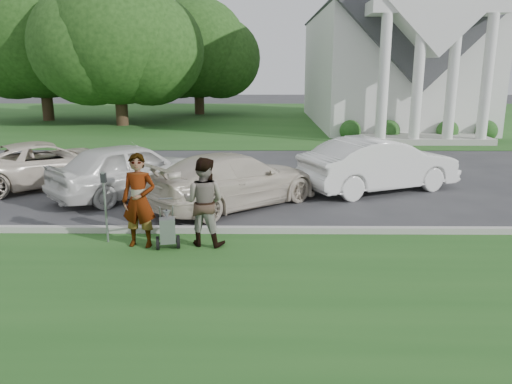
{
  "coord_description": "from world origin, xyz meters",
  "views": [
    {
      "loc": [
        0.88,
        -10.04,
        3.6
      ],
      "look_at": [
        0.78,
        0.0,
        1.09
      ],
      "focal_mm": 35.0,
      "sensor_mm": 36.0,
      "label": 1
    }
  ],
  "objects_px": {
    "tree_far": "(40,36)",
    "car_a": "(47,163)",
    "person_right": "(204,202)",
    "car_c": "(234,180)",
    "person_left": "(139,201)",
    "car_d": "(379,164)",
    "parking_meter_near": "(105,199)",
    "car_b": "(131,169)",
    "striping_cart": "(167,231)",
    "church": "(389,30)",
    "tree_back": "(198,53)",
    "tree_left": "(117,43)"
  },
  "relations": [
    {
      "from": "person_right",
      "to": "car_c",
      "type": "relative_size",
      "value": 0.37
    },
    {
      "from": "striping_cart",
      "to": "car_d",
      "type": "relative_size",
      "value": 0.21
    },
    {
      "from": "tree_far",
      "to": "person_left",
      "type": "height_order",
      "value": "tree_far"
    },
    {
      "from": "tree_far",
      "to": "parking_meter_near",
      "type": "xyz_separation_m",
      "value": [
        11.66,
        -25.07,
        -4.73
      ]
    },
    {
      "from": "tree_far",
      "to": "car_d",
      "type": "height_order",
      "value": "tree_far"
    },
    {
      "from": "striping_cart",
      "to": "parking_meter_near",
      "type": "distance_m",
      "value": 1.51
    },
    {
      "from": "tree_left",
      "to": "car_d",
      "type": "distance_m",
      "value": 21.8
    },
    {
      "from": "tree_left",
      "to": "parking_meter_near",
      "type": "distance_m",
      "value": 23.16
    },
    {
      "from": "car_b",
      "to": "car_d",
      "type": "distance_m",
      "value": 7.28
    },
    {
      "from": "person_right",
      "to": "car_a",
      "type": "bearing_deg",
      "value": -31.58
    },
    {
      "from": "tree_far",
      "to": "car_b",
      "type": "height_order",
      "value": "tree_far"
    },
    {
      "from": "parking_meter_near",
      "to": "car_c",
      "type": "distance_m",
      "value": 3.87
    },
    {
      "from": "tree_left",
      "to": "car_c",
      "type": "distance_m",
      "value": 21.28
    },
    {
      "from": "person_right",
      "to": "parking_meter_near",
      "type": "height_order",
      "value": "person_right"
    },
    {
      "from": "church",
      "to": "car_c",
      "type": "relative_size",
      "value": 4.91
    },
    {
      "from": "person_left",
      "to": "car_a",
      "type": "relative_size",
      "value": 0.39
    },
    {
      "from": "person_left",
      "to": "car_d",
      "type": "height_order",
      "value": "person_left"
    },
    {
      "from": "parking_meter_near",
      "to": "car_b",
      "type": "relative_size",
      "value": 0.33
    },
    {
      "from": "parking_meter_near",
      "to": "tree_back",
      "type": "bearing_deg",
      "value": 93.16
    },
    {
      "from": "car_c",
      "to": "car_b",
      "type": "bearing_deg",
      "value": 30.2
    },
    {
      "from": "striping_cart",
      "to": "car_d",
      "type": "distance_m",
      "value": 7.43
    },
    {
      "from": "tree_far",
      "to": "tree_back",
      "type": "distance_m",
      "value": 11.22
    },
    {
      "from": "tree_far",
      "to": "tree_back",
      "type": "relative_size",
      "value": 1.21
    },
    {
      "from": "church",
      "to": "person_left",
      "type": "height_order",
      "value": "church"
    },
    {
      "from": "striping_cart",
      "to": "car_a",
      "type": "distance_m",
      "value": 7.46
    },
    {
      "from": "person_left",
      "to": "parking_meter_near",
      "type": "bearing_deg",
      "value": 170.45
    },
    {
      "from": "parking_meter_near",
      "to": "car_b",
      "type": "height_order",
      "value": "car_b"
    },
    {
      "from": "church",
      "to": "person_right",
      "type": "relative_size",
      "value": 13.1
    },
    {
      "from": "striping_cart",
      "to": "person_right",
      "type": "height_order",
      "value": "person_right"
    },
    {
      "from": "person_left",
      "to": "car_d",
      "type": "bearing_deg",
      "value": 46.0
    },
    {
      "from": "person_right",
      "to": "car_c",
      "type": "height_order",
      "value": "person_right"
    },
    {
      "from": "person_right",
      "to": "car_c",
      "type": "distance_m",
      "value": 3.08
    },
    {
      "from": "church",
      "to": "striping_cart",
      "type": "xyz_separation_m",
      "value": [
        -10.01,
        -23.56,
        -5.56
      ]
    },
    {
      "from": "tree_far",
      "to": "car_d",
      "type": "xyz_separation_m",
      "value": [
        18.44,
        -20.38,
        -4.89
      ]
    },
    {
      "from": "car_a",
      "to": "car_b",
      "type": "relative_size",
      "value": 1.08
    },
    {
      "from": "person_right",
      "to": "striping_cart",
      "type": "bearing_deg",
      "value": 31.65
    },
    {
      "from": "car_d",
      "to": "church",
      "type": "bearing_deg",
      "value": -38.31
    },
    {
      "from": "tree_back",
      "to": "car_c",
      "type": "relative_size",
      "value": 1.96
    },
    {
      "from": "car_c",
      "to": "church",
      "type": "bearing_deg",
      "value": -64.0
    },
    {
      "from": "tree_far",
      "to": "car_a",
      "type": "distance_m",
      "value": 21.95
    },
    {
      "from": "tree_left",
      "to": "person_left",
      "type": "height_order",
      "value": "tree_left"
    },
    {
      "from": "church",
      "to": "car_c",
      "type": "xyz_separation_m",
      "value": [
        -8.82,
        -20.27,
        -5.23
      ]
    },
    {
      "from": "tree_back",
      "to": "parking_meter_near",
      "type": "xyz_separation_m",
      "value": [
        1.66,
        -30.07,
        -3.77
      ]
    },
    {
      "from": "car_d",
      "to": "parking_meter_near",
      "type": "bearing_deg",
      "value": 100.28
    },
    {
      "from": "car_b",
      "to": "car_c",
      "type": "bearing_deg",
      "value": -152.62
    },
    {
      "from": "church",
      "to": "tree_left",
      "type": "xyz_separation_m",
      "value": [
        -17.01,
        -1.13,
        -0.83
      ]
    },
    {
      "from": "parking_meter_near",
      "to": "car_a",
      "type": "relative_size",
      "value": 0.31
    },
    {
      "from": "person_right",
      "to": "car_a",
      "type": "relative_size",
      "value": 0.37
    },
    {
      "from": "church",
      "to": "car_b",
      "type": "xyz_separation_m",
      "value": [
        -11.82,
        -19.22,
        -5.16
      ]
    },
    {
      "from": "church",
      "to": "tree_far",
      "type": "height_order",
      "value": "church"
    }
  ]
}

